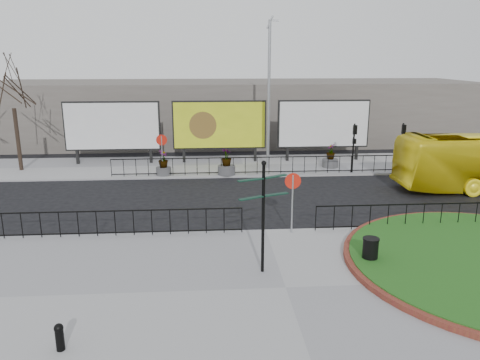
{
  "coord_description": "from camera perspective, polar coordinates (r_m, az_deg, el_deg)",
  "views": [
    {
      "loc": [
        -2.33,
        -17.92,
        6.99
      ],
      "look_at": [
        -0.96,
        1.3,
        1.9
      ],
      "focal_mm": 35.0,
      "sensor_mm": 36.0,
      "label": 1
    }
  ],
  "objects": [
    {
      "name": "fingerpost_sign",
      "position": [
        14.92,
        2.85,
        -3.2
      ],
      "size": [
        1.7,
        0.94,
        3.75
      ],
      "rotation": [
        0.0,
        0.0,
        0.35
      ],
      "color": "black",
      "rests_on": "pavement_near"
    },
    {
      "name": "pavement_near",
      "position": [
        14.84,
        5.58,
        -13.11
      ],
      "size": [
        30.0,
        10.0,
        0.12
      ],
      "primitive_type": "cube",
      "color": "gray",
      "rests_on": "ground"
    },
    {
      "name": "ground",
      "position": [
        19.37,
        3.13,
        -6.38
      ],
      "size": [
        90.0,
        90.0,
        0.0
      ],
      "primitive_type": "plane",
      "color": "black",
      "rests_on": "ground"
    },
    {
      "name": "railing_far",
      "position": [
        28.14,
        2.84,
        1.8
      ],
      "size": [
        18.0,
        0.1,
        1.1
      ],
      "primitive_type": null,
      "color": "black",
      "rests_on": "pavement_far"
    },
    {
      "name": "speed_sign_far",
      "position": [
        27.92,
        -9.51,
        4.12
      ],
      "size": [
        0.64,
        0.07,
        2.47
      ],
      "color": "gray",
      "rests_on": "pavement_far"
    },
    {
      "name": "bollard",
      "position": [
        12.6,
        -21.15,
        -17.29
      ],
      "size": [
        0.23,
        0.23,
        0.71
      ],
      "color": "black",
      "rests_on": "pavement_near"
    },
    {
      "name": "railing_near_left",
      "position": [
        19.07,
        -14.98,
        -5.08
      ],
      "size": [
        10.0,
        0.1,
        1.1
      ],
      "primitive_type": null,
      "color": "black",
      "rests_on": "pavement_near"
    },
    {
      "name": "billboard_left",
      "position": [
        31.81,
        -15.31,
        6.34
      ],
      "size": [
        6.2,
        0.31,
        4.1
      ],
      "color": "black",
      "rests_on": "pavement_far"
    },
    {
      "name": "planter_a",
      "position": [
        28.3,
        -9.32,
        1.77
      ],
      "size": [
        0.91,
        0.91,
        1.5
      ],
      "color": "#4C4C4F",
      "rests_on": "pavement_far"
    },
    {
      "name": "railing_near_right",
      "position": [
        20.69,
        21.48,
        -4.05
      ],
      "size": [
        9.0,
        0.1,
        1.1
      ],
      "primitive_type": null,
      "color": "black",
      "rests_on": "pavement_near"
    },
    {
      "name": "billboard_mid",
      "position": [
        31.21,
        -2.52,
        6.69
      ],
      "size": [
        6.2,
        0.31,
        4.1
      ],
      "color": "black",
      "rests_on": "pavement_far"
    },
    {
      "name": "planter_b",
      "position": [
        28.05,
        -1.65,
        1.84
      ],
      "size": [
        1.04,
        1.04,
        1.61
      ],
      "color": "#4C4C4F",
      "rests_on": "pavement_far"
    },
    {
      "name": "building_backdrop",
      "position": [
        40.24,
        -0.73,
        8.38
      ],
      "size": [
        40.0,
        10.0,
        5.0
      ],
      "primitive_type": "cube",
      "color": "#5F5953",
      "rests_on": "ground"
    },
    {
      "name": "tree_left",
      "position": [
        31.83,
        -25.77,
        7.26
      ],
      "size": [
        2.0,
        2.0,
        7.0
      ],
      "primitive_type": null,
      "color": "#2D2119",
      "rests_on": "pavement_far"
    },
    {
      "name": "litter_bin",
      "position": [
        16.7,
        15.6,
        -8.32
      ],
      "size": [
        0.56,
        0.56,
        0.93
      ],
      "color": "black",
      "rests_on": "pavement_near"
    },
    {
      "name": "planter_c",
      "position": [
        30.53,
        10.97,
        2.53
      ],
      "size": [
        1.01,
        1.01,
        1.51
      ],
      "color": "#4C4C4F",
      "rests_on": "pavement_far"
    },
    {
      "name": "signal_pole_a",
      "position": [
        29.06,
        13.73,
        4.68
      ],
      "size": [
        0.22,
        0.26,
        3.0
      ],
      "color": "black",
      "rests_on": "pavement_far"
    },
    {
      "name": "pavement_far",
      "position": [
        30.8,
        0.38,
        1.79
      ],
      "size": [
        44.0,
        6.0,
        0.12
      ],
      "primitive_type": "cube",
      "color": "gray",
      "rests_on": "ground"
    },
    {
      "name": "speed_sign_near",
      "position": [
        18.54,
        6.44,
        -1.18
      ],
      "size": [
        0.64,
        0.07,
        2.47
      ],
      "color": "gray",
      "rests_on": "pavement_near"
    },
    {
      "name": "billboard_right",
      "position": [
        32.17,
        10.13,
        6.72
      ],
      "size": [
        6.2,
        0.31,
        4.1
      ],
      "color": "black",
      "rests_on": "pavement_far"
    },
    {
      "name": "lamp_post",
      "position": [
        29.25,
        3.54,
        10.52
      ],
      "size": [
        0.74,
        0.18,
        9.23
      ],
      "color": "gray",
      "rests_on": "pavement_far"
    },
    {
      "name": "signal_pole_b",
      "position": [
        30.11,
        19.19,
        4.62
      ],
      "size": [
        0.22,
        0.26,
        3.0
      ],
      "color": "black",
      "rests_on": "pavement_far"
    }
  ]
}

